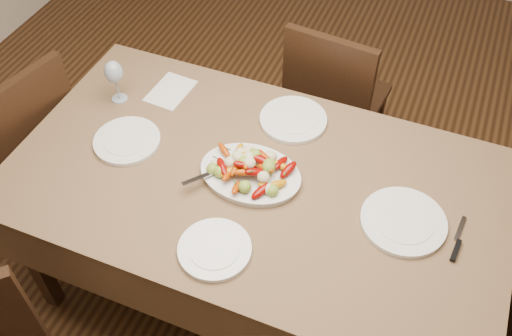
{
  "coord_description": "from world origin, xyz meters",
  "views": [
    {
      "loc": [
        0.36,
        -1.21,
        2.35
      ],
      "look_at": [
        -0.16,
        0.05,
        0.82
      ],
      "focal_mm": 40.0,
      "sensor_mm": 36.0,
      "label": 1
    }
  ],
  "objects": [
    {
      "name": "plate_near",
      "position": [
        -0.17,
        -0.29,
        0.77
      ],
      "size": [
        0.25,
        0.25,
        0.02
      ],
      "primitive_type": "cylinder",
      "color": "white",
      "rests_on": "dining_table"
    },
    {
      "name": "plate_right",
      "position": [
        0.39,
        0.06,
        0.77
      ],
      "size": [
        0.3,
        0.3,
        0.02
      ],
      "primitive_type": "cylinder",
      "color": "white",
      "rests_on": "dining_table"
    },
    {
      "name": "chair_left",
      "position": [
        -1.33,
        0.06,
        0.47
      ],
      "size": [
        0.5,
        0.5,
        0.95
      ],
      "primitive_type": null,
      "rotation": [
        0.0,
        0.0,
        -1.78
      ],
      "color": "black",
      "rests_on": "ground"
    },
    {
      "name": "serving_platter",
      "position": [
        -0.18,
        0.06,
        0.77
      ],
      "size": [
        0.37,
        0.27,
        0.02
      ],
      "primitive_type": "ellipsoid",
      "rotation": [
        0.0,
        0.0,
        -0.0
      ],
      "color": "white",
      "rests_on": "dining_table"
    },
    {
      "name": "chair_far",
      "position": [
        -0.07,
        0.92,
        0.47
      ],
      "size": [
        0.46,
        0.46,
        0.95
      ],
      "primitive_type": null,
      "rotation": [
        0.0,
        0.0,
        3.04
      ],
      "color": "black",
      "rests_on": "ground"
    },
    {
      "name": "plate_left",
      "position": [
        -0.7,
        0.04,
        0.77
      ],
      "size": [
        0.26,
        0.26,
        0.02
      ],
      "primitive_type": "cylinder",
      "color": "white",
      "rests_on": "dining_table"
    },
    {
      "name": "roasted_vegetables",
      "position": [
        -0.18,
        0.06,
        0.83
      ],
      "size": [
        0.3,
        0.2,
        0.09
      ],
      "primitive_type": null,
      "rotation": [
        0.0,
        0.0,
        -0.0
      ],
      "color": "#700602",
      "rests_on": "serving_platter"
    },
    {
      "name": "serving_spoon",
      "position": [
        -0.25,
        0.02,
        0.81
      ],
      "size": [
        0.26,
        0.21,
        0.03
      ],
      "primitive_type": null,
      "rotation": [
        0.0,
        0.0,
        -0.61
      ],
      "color": "#9EA0A8",
      "rests_on": "serving_platter"
    },
    {
      "name": "plate_far",
      "position": [
        -0.14,
        0.4,
        0.77
      ],
      "size": [
        0.27,
        0.27,
        0.02
      ],
      "primitive_type": "cylinder",
      "color": "white",
      "rests_on": "dining_table"
    },
    {
      "name": "menu_card",
      "position": [
        -0.68,
        0.37,
        0.76
      ],
      "size": [
        0.16,
        0.22,
        0.0
      ],
      "primitive_type": "cube",
      "rotation": [
        0.0,
        0.0,
        -0.07
      ],
      "color": "silver",
      "rests_on": "dining_table"
    },
    {
      "name": "dining_table",
      "position": [
        -0.16,
        0.05,
        0.38
      ],
      "size": [
        1.84,
        1.04,
        0.76
      ],
      "primitive_type": "cube",
      "rotation": [
        0.0,
        0.0,
        -0.0
      ],
      "color": "brown",
      "rests_on": "ground"
    },
    {
      "name": "table_knife",
      "position": [
        0.57,
        0.05,
        0.76
      ],
      "size": [
        0.04,
        0.2,
        0.01
      ],
      "primitive_type": null,
      "rotation": [
        0.0,
        0.0,
        -0.11
      ],
      "color": "#9EA0A8",
      "rests_on": "dining_table"
    },
    {
      "name": "wine_glass",
      "position": [
        -0.86,
        0.25,
        0.86
      ],
      "size": [
        0.08,
        0.08,
        0.2
      ],
      "primitive_type": null,
      "color": "#8C99A5",
      "rests_on": "dining_table"
    },
    {
      "name": "floor",
      "position": [
        0.0,
        0.0,
        0.0
      ],
      "size": [
        6.0,
        6.0,
        0.0
      ],
      "primitive_type": "plane",
      "color": "#3E2513",
      "rests_on": "ground"
    }
  ]
}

